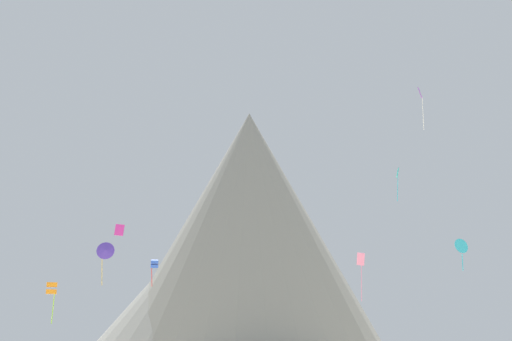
{
  "coord_description": "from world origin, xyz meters",
  "views": [
    {
      "loc": [
        0.83,
        -29.64,
        2.74
      ],
      "look_at": [
        -2.66,
        47.88,
        24.62
      ],
      "focal_mm": 41.21,
      "sensor_mm": 36.0,
      "label": 1
    }
  ],
  "objects": [
    {
      "name": "kite_orange_low",
      "position": [
        -20.36,
        24.17,
        6.9
      ],
      "size": [
        1.19,
        1.2,
        3.71
      ],
      "rotation": [
        0.0,
        0.0,
        0.36
      ],
      "color": "orange"
    },
    {
      "name": "kite_pink_low",
      "position": [
        10.68,
        45.11,
        11.35
      ],
      "size": [
        1.01,
        0.87,
        6.05
      ],
      "rotation": [
        0.0,
        0.0,
        5.15
      ],
      "color": "pink"
    },
    {
      "name": "kite_blue_low",
      "position": [
        -14.43,
        40.06,
        10.97
      ],
      "size": [
        1.0,
        1.05,
        3.21
      ],
      "rotation": [
        0.0,
        0.0,
        3.31
      ],
      "color": "blue"
    },
    {
      "name": "kite_teal_mid",
      "position": [
        16.88,
        49.45,
        23.93
      ],
      "size": [
        0.51,
        0.92,
        4.7
      ],
      "rotation": [
        0.0,
        0.0,
        0.76
      ],
      "color": "teal"
    },
    {
      "name": "kite_magenta_mid",
      "position": [
        -19.07,
        40.54,
        15.2
      ],
      "size": [
        1.22,
        0.15,
        1.48
      ],
      "rotation": [
        0.0,
        0.0,
        2.39
      ],
      "color": "#D1339E"
    },
    {
      "name": "kite_violet_high",
      "position": [
        18.99,
        41.86,
        32.43
      ],
      "size": [
        0.78,
        0.99,
        5.76
      ],
      "rotation": [
        0.0,
        0.0,
        3.55
      ],
      "color": "purple"
    },
    {
      "name": "rock_massif",
      "position": [
        -8.27,
        90.28,
        21.93
      ],
      "size": [
        70.55,
        70.55,
        49.86
      ],
      "color": "gray",
      "rests_on": "ground_plane"
    },
    {
      "name": "kite_indigo_mid",
      "position": [
        -23.79,
        50.88,
        14.15
      ],
      "size": [
        2.55,
        1.13,
        6.03
      ],
      "rotation": [
        0.0,
        0.0,
        0.17
      ],
      "color": "#5138B2"
    },
    {
      "name": "kite_cyan_low",
      "position": [
        17.98,
        27.56,
        11.01
      ],
      "size": [
        1.57,
        1.02,
        3.08
      ],
      "rotation": [
        0.0,
        0.0,
        3.48
      ],
      "color": "#33BCDB"
    }
  ]
}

